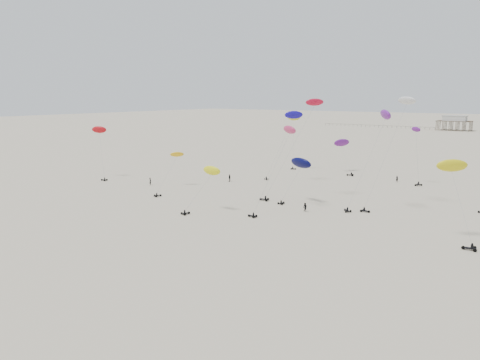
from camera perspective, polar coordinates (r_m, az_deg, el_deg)
The scene contains 20 objects.
ground_plane at distance 192.92m, azimuth 19.38°, elevation 2.86°, with size 900.00×900.00×0.00m, color beige.
pavilion_main at distance 340.69m, azimuth 24.67°, elevation 6.23°, with size 21.00×13.00×9.80m.
pier_fence at distance 353.86m, azimuth 16.29°, elevation 6.31°, with size 80.20×0.20×1.50m.
rig_0 at distance 117.94m, azimuth -8.34°, elevation 1.77°, with size 8.47×16.07×15.92m.
rig_1 at distance 138.02m, azimuth -16.70°, elevation 4.89°, with size 9.87×6.71×15.02m.
rig_2 at distance 130.00m, azimuth 20.76°, elevation 2.89°, with size 5.00×5.76×15.10m.
rig_4 at distance 94.11m, azimuth -4.11°, elevation 0.15°, with size 4.77×8.24×9.83m.
rig_5 at distance 127.77m, azimuth 6.17°, elevation 7.00°, with size 9.51×6.88×19.21m.
rig_6 at distance 147.86m, azimuth 6.57°, elevation 6.16°, with size 3.99×3.14×17.05m.
rig_7 at distance 95.11m, azimuth 5.13°, elevation 3.98°, with size 4.58×14.45×18.99m.
rig_8 at distance 81.98m, azimuth 24.82°, elevation -0.29°, with size 8.28×8.49×13.47m.
rig_10 at distance 106.43m, azimuth 7.29°, elevation 5.97°, with size 9.49×14.16×23.70m.
rig_11 at distance 145.44m, azimuth 12.43°, elevation 3.96°, with size 9.44×10.73×11.64m.
rig_12 at distance 103.61m, azimuth 18.71°, elevation 6.53°, with size 6.74×15.79×24.56m.
rig_13 at distance 102.52m, azimuth 7.26°, elevation 1.70°, with size 6.46×7.98×10.30m.
rig_15 at distance 98.00m, azimuth 16.62°, elevation 5.87°, with size 7.95×10.44×20.73m.
spectator_0 at distance 124.02m, azimuth -10.86°, elevation -0.61°, with size 0.83×0.57×2.27m, color black.
spectator_1 at distance 95.30m, azimuth 7.92°, elevation -3.83°, with size 1.02×0.60×2.09m, color black.
spectator_2 at distance 126.75m, azimuth -1.28°, elevation -0.19°, with size 1.36×0.73×2.31m, color black.
spectator_3 at distance 133.08m, azimuth 18.57°, elevation -0.22°, with size 0.72×0.50×1.98m, color black.
Camera 1 is at (50.57, 15.27, 23.18)m, focal length 35.00 mm.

